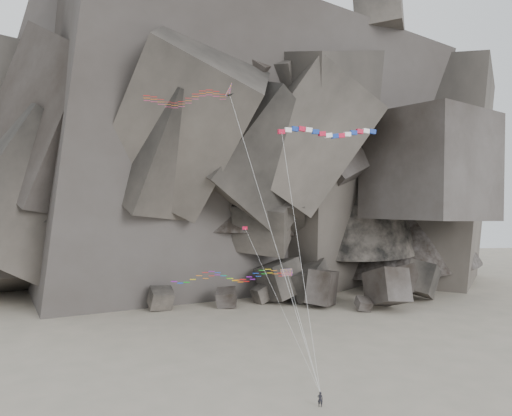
{
  "coord_description": "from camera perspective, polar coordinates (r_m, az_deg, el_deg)",
  "views": [
    {
      "loc": [
        -5.86,
        -57.11,
        21.27
      ],
      "look_at": [
        1.26,
        6.0,
        19.6
      ],
      "focal_mm": 35.0,
      "sensor_mm": 36.0,
      "label": 1
    }
  ],
  "objects": [
    {
      "name": "delta_kite",
      "position": [
        59.87,
        -8.4,
        12.32
      ],
      "size": [
        18.87,
        11.51,
        33.1
      ],
      "rotation": [
        0.0,
        0.0,
        -0.32
      ],
      "color": "red",
      "rests_on": "ground"
    },
    {
      "name": "boulder_field",
      "position": [
        98.89,
        7.53,
        -9.23
      ],
      "size": [
        75.0,
        18.1,
        9.5
      ],
      "color": "#47423F",
      "rests_on": "ground"
    },
    {
      "name": "ground",
      "position": [
        61.23,
        -0.57,
        -18.82
      ],
      "size": [
        260.0,
        260.0,
        0.0
      ],
      "primitive_type": "plane",
      "color": "#A09281",
      "rests_on": "ground"
    },
    {
      "name": "pennant_kite",
      "position": [
        57.28,
        0.16,
        -5.51
      ],
      "size": [
        6.99,
        10.0,
        16.13
      ],
      "rotation": [
        0.0,
        0.0,
        -0.03
      ],
      "color": "red",
      "rests_on": "ground"
    },
    {
      "name": "parafoil_kite",
      "position": [
        57.67,
        -3.49,
        -7.75
      ],
      "size": [
        15.7,
        8.85,
        11.48
      ],
      "rotation": [
        0.0,
        0.0,
        -0.34
      ],
      "color": "#D9A30C",
      "rests_on": "ground"
    },
    {
      "name": "headland",
      "position": [
        128.92,
        -3.82,
        10.76
      ],
      "size": [
        110.0,
        70.0,
        84.0
      ],
      "primitive_type": null,
      "color": "#534B44",
      "rests_on": "ground"
    },
    {
      "name": "banner_kite",
      "position": [
        63.46,
        8.21,
        8.48
      ],
      "size": [
        12.87,
        13.67,
        28.33
      ],
      "rotation": [
        0.0,
        0.0,
        0.11
      ],
      "color": "red",
      "rests_on": "ground"
    },
    {
      "name": "kite_flyer",
      "position": [
        53.91,
        7.35,
        -20.74
      ],
      "size": [
        0.7,
        0.57,
        1.74
      ],
      "primitive_type": "imported",
      "rotation": [
        0.0,
        0.0,
        2.83
      ],
      "color": "black",
      "rests_on": "ground"
    }
  ]
}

